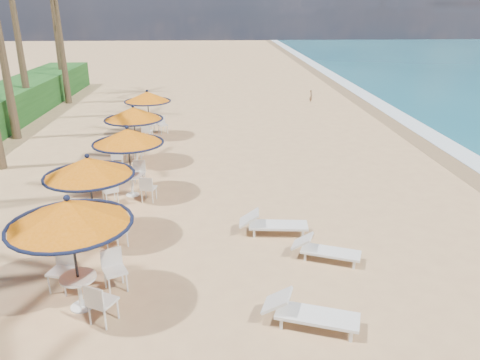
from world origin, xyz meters
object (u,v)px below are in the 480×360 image
object	(u,v)px
lounger_near	(307,312)
lounger_mid	(324,249)
station_4	(148,102)
station_3	(132,121)
station_0	(73,226)
lounger_far	(271,223)
station_2	(128,145)
station_1	(88,178)

from	to	relation	value
lounger_near	lounger_mid	size ratio (longest dim) A/B	1.12
station_4	station_3	bearing A→B (deg)	-91.27
station_0	station_4	world-z (taller)	station_0
station_0	lounger_far	xyz separation A→B (m)	(4.54, 3.25, -1.63)
station_0	lounger_near	xyz separation A→B (m)	(4.81, -0.93, -1.63)
station_0	lounger_near	world-z (taller)	station_0
station_4	lounger_mid	world-z (taller)	station_4
station_2	lounger_far	world-z (taller)	station_2
lounger_mid	lounger_far	xyz separation A→B (m)	(-1.20, 1.53, 0.03)
lounger_mid	lounger_far	world-z (taller)	lounger_far
station_1	lounger_mid	bearing A→B (deg)	-12.91
station_3	station_4	world-z (taller)	station_3
lounger_mid	station_0	bearing A→B (deg)	-141.94
station_1	lounger_near	distance (m)	6.86
station_3	lounger_mid	world-z (taller)	station_3
station_2	lounger_mid	xyz separation A→B (m)	(5.69, -4.68, -1.53)
station_4	lounger_near	size ratio (longest dim) A/B	1.14
lounger_near	lounger_far	world-z (taller)	lounger_near
station_3	lounger_near	world-z (taller)	station_3
lounger_near	lounger_mid	xyz separation A→B (m)	(0.93, 2.65, -0.04)
station_4	lounger_mid	distance (m)	13.91
lounger_far	station_2	bearing A→B (deg)	150.19
lounger_far	station_0	bearing A→B (deg)	-139.18
station_2	station_4	size ratio (longest dim) A/B	1.05
station_0	station_1	bearing A→B (deg)	98.93
station_1	station_2	distance (m)	3.30
station_3	lounger_far	bearing A→B (deg)	-53.63
station_4	lounger_mid	bearing A→B (deg)	-64.12
lounger_near	station_4	bearing A→B (deg)	127.70
station_1	station_3	world-z (taller)	station_1
station_3	lounger_far	size ratio (longest dim) A/B	1.23
station_1	station_2	world-z (taller)	station_1
station_1	station_4	distance (m)	11.02
station_4	lounger_far	size ratio (longest dim) A/B	1.17
lounger_far	lounger_near	bearing A→B (deg)	-81.11
station_4	lounger_far	distance (m)	12.02
station_1	lounger_far	world-z (taller)	station_1
station_0	station_3	world-z (taller)	station_0
station_0	station_1	xyz separation A→B (m)	(-0.49, 3.14, -0.10)
station_2	lounger_mid	world-z (taller)	station_2
station_0	station_3	bearing A→B (deg)	92.26
station_2	lounger_far	size ratio (longest dim) A/B	1.24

